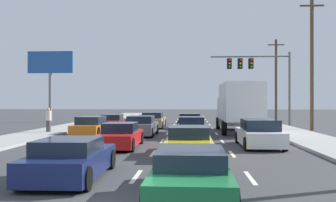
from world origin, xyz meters
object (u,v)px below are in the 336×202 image
at_px(car_black, 190,122).
at_px(car_yellow, 189,142).
at_px(car_orange, 91,126).
at_px(car_green, 191,174).
at_px(car_blue, 191,128).
at_px(car_maroon, 113,121).
at_px(car_red, 120,136).
at_px(roadside_billboard, 50,70).
at_px(pedestrian_mid_block, 48,120).
at_px(utility_pole_far, 276,79).
at_px(car_navy, 71,160).
at_px(car_tan, 153,121).
at_px(car_gray, 141,127).
at_px(box_truck, 238,105).
at_px(utility_pole_mid, 312,62).
at_px(traffic_signal_mast, 253,69).
at_px(car_white, 259,134).

bearing_deg(car_black, car_yellow, -89.81).
height_order(car_orange, car_green, car_orange).
bearing_deg(car_blue, car_maroon, 128.45).
distance_m(car_red, car_black, 13.47).
bearing_deg(roadside_billboard, pedestrian_mid_block, -69.48).
xyz_separation_m(utility_pole_far, pedestrian_mid_block, (-19.45, -17.28, -3.77)).
bearing_deg(car_blue, car_navy, -105.68).
distance_m(car_tan, car_gray, 7.28).
relative_size(car_gray, car_navy, 0.98).
height_order(box_truck, utility_pole_mid, utility_pole_mid).
relative_size(car_orange, utility_pole_far, 0.48).
bearing_deg(car_green, car_tan, 98.02).
relative_size(car_yellow, utility_pole_mid, 0.44).
bearing_deg(car_black, traffic_signal_mast, 32.83).
xyz_separation_m(car_orange, car_gray, (3.42, -0.34, 0.01)).
bearing_deg(car_maroon, car_white, -52.10).
height_order(car_blue, car_green, car_blue).
height_order(car_red, utility_pole_far, utility_pole_far).
bearing_deg(car_tan, car_green, -81.98).
bearing_deg(roadside_billboard, traffic_signal_mast, -13.33).
bearing_deg(car_green, car_blue, 89.99).
bearing_deg(utility_pole_mid, car_green, -114.23).
bearing_deg(car_yellow, car_white, 40.36).
bearing_deg(car_navy, traffic_signal_mast, 69.15).
bearing_deg(roadside_billboard, car_yellow, -57.72).
relative_size(car_blue, car_green, 1.00).
height_order(car_gray, utility_pole_mid, utility_pole_mid).
distance_m(car_maroon, car_blue, 10.83).
height_order(car_black, utility_pole_mid, utility_pole_mid).
xyz_separation_m(car_black, traffic_signal_mast, (5.84, 3.77, 4.69)).
height_order(car_white, utility_pole_mid, utility_pole_mid).
bearing_deg(car_maroon, car_gray, -64.68).
height_order(car_maroon, utility_pole_mid, utility_pole_mid).
distance_m(car_red, utility_pole_mid, 17.62).
height_order(box_truck, roadside_billboard, roadside_billboard).
bearing_deg(car_black, car_white, -74.19).
bearing_deg(car_navy, car_blue, 74.32).
height_order(car_maroon, car_green, car_green).
bearing_deg(car_blue, car_white, -53.17).
height_order(car_black, pedestrian_mid_block, pedestrian_mid_block).
relative_size(car_maroon, car_orange, 0.94).
height_order(car_black, roadside_billboard, roadside_billboard).
bearing_deg(car_red, car_green, -69.64).
height_order(car_green, box_truck, box_truck).
xyz_separation_m(car_blue, pedestrian_mid_block, (-9.93, 2.24, 0.38)).
relative_size(car_gray, roadside_billboard, 0.55).
bearing_deg(car_white, car_red, -174.67).
relative_size(car_navy, roadside_billboard, 0.56).
height_order(car_black, traffic_signal_mast, traffic_signal_mast).
height_order(car_orange, car_tan, car_tan).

